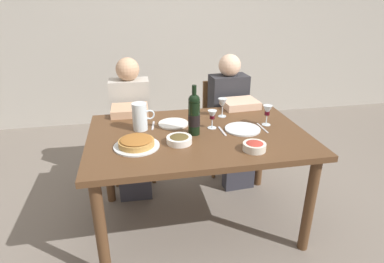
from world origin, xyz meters
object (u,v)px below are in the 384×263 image
(wine_glass_centre, at_px, (223,104))
(chair_right, at_px, (223,119))
(dining_table, at_px, (198,145))
(dinner_plate_right_setting, at_px, (173,124))
(water_pitcher, at_px, (140,118))
(diner_left, at_px, (131,123))
(olive_bowl, at_px, (179,139))
(baked_tart, at_px, (136,143))
(wine_bottle, at_px, (194,114))
(wine_glass_left_diner, at_px, (212,116))
(chair_left, at_px, (132,125))
(dinner_plate_left_setting, at_px, (243,129))
(salad_bowl, at_px, (254,146))
(wine_glass_right_diner, at_px, (267,111))
(diner_right, at_px, (232,116))

(wine_glass_centre, distance_m, chair_right, 0.72)
(dining_table, relative_size, dinner_plate_right_setting, 6.74)
(water_pitcher, xyz_separation_m, diner_left, (-0.07, 0.51, -0.23))
(chair_right, bearing_deg, olive_bowl, 55.60)
(baked_tart, relative_size, dinner_plate_right_setting, 1.30)
(wine_bottle, bearing_deg, dining_table, 18.18)
(dinner_plate_right_setting, height_order, chair_right, chair_right)
(wine_glass_left_diner, bearing_deg, wine_bottle, -152.52)
(chair_right, bearing_deg, chair_left, -4.40)
(dinner_plate_left_setting, distance_m, dinner_plate_right_setting, 0.51)
(salad_bowl, distance_m, olive_bowl, 0.48)
(wine_bottle, relative_size, wine_glass_right_diner, 2.29)
(dining_table, relative_size, diner_left, 1.29)
(wine_bottle, relative_size, water_pitcher, 1.76)
(dining_table, relative_size, chair_left, 1.72)
(wine_bottle, xyz_separation_m, wine_glass_centre, (0.28, 0.29, -0.04))
(wine_glass_left_diner, bearing_deg, salad_bowl, -66.92)
(wine_glass_centre, height_order, dinner_plate_left_setting, wine_glass_centre)
(wine_glass_left_diner, relative_size, wine_glass_centre, 0.91)
(dinner_plate_right_setting, bearing_deg, olive_bowl, -91.35)
(wine_bottle, relative_size, baked_tart, 1.19)
(wine_glass_centre, relative_size, dinner_plate_right_setting, 0.66)
(wine_glass_centre, relative_size, chair_left, 0.17)
(salad_bowl, distance_m, dinner_plate_right_setting, 0.67)
(dining_table, bearing_deg, olive_bowl, -138.34)
(dining_table, xyz_separation_m, wine_glass_right_diner, (0.53, 0.05, 0.20))
(wine_bottle, xyz_separation_m, diner_right, (0.49, 0.65, -0.29))
(water_pitcher, bearing_deg, dining_table, -19.79)
(chair_left, relative_size, diner_left, 0.75)
(baked_tart, xyz_separation_m, dinner_plate_right_setting, (0.28, 0.33, -0.02))
(dinner_plate_right_setting, bearing_deg, chair_right, 49.20)
(wine_bottle, distance_m, wine_glass_right_diner, 0.56)
(wine_glass_centre, bearing_deg, salad_bowl, -87.14)
(dining_table, distance_m, dinner_plate_right_setting, 0.26)
(dining_table, relative_size, diner_right, 1.29)
(dinner_plate_right_setting, xyz_separation_m, chair_left, (-0.30, 0.69, -0.27))
(salad_bowl, height_order, wine_glass_left_diner, wine_glass_left_diner)
(wine_bottle, height_order, salad_bowl, wine_bottle)
(dining_table, height_order, diner_left, diner_left)
(baked_tart, height_order, diner_left, diner_left)
(wine_glass_centre, height_order, dinner_plate_right_setting, wine_glass_centre)
(wine_bottle, height_order, olive_bowl, wine_bottle)
(wine_glass_right_diner, height_order, wine_glass_centre, wine_glass_right_diner)
(salad_bowl, height_order, dinner_plate_left_setting, salad_bowl)
(baked_tart, xyz_separation_m, diner_left, (-0.03, 0.78, -0.17))
(wine_glass_left_diner, bearing_deg, olive_bowl, -143.18)
(water_pitcher, height_order, dinner_plate_left_setting, water_pitcher)
(wine_bottle, relative_size, salad_bowl, 2.42)
(wine_bottle, bearing_deg, dinner_plate_right_setting, 120.14)
(water_pitcher, height_order, baked_tart, water_pitcher)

